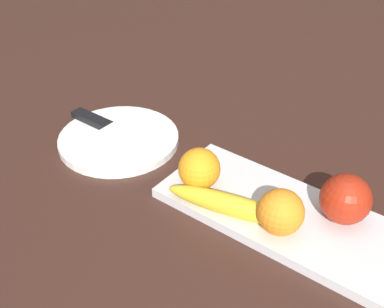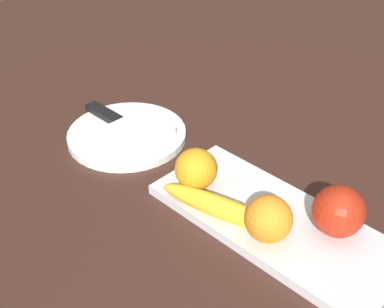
{
  "view_description": "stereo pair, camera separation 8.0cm",
  "coord_description": "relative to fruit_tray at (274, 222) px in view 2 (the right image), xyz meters",
  "views": [
    {
      "loc": [
        0.24,
        -0.53,
        0.51
      ],
      "look_at": [
        -0.16,
        -0.02,
        0.05
      ],
      "focal_mm": 46.77,
      "sensor_mm": 36.0,
      "label": 1
    },
    {
      "loc": [
        0.3,
        -0.48,
        0.51
      ],
      "look_at": [
        -0.16,
        -0.02,
        0.05
      ],
      "focal_mm": 46.77,
      "sensor_mm": 36.0,
      "label": 2
    }
  ],
  "objects": [
    {
      "name": "ground_plane",
      "position": [
        -0.01,
        0.02,
        -0.01
      ],
      "size": [
        2.4,
        2.4,
        0.0
      ],
      "primitive_type": "plane",
      "color": "#392019"
    },
    {
      "name": "fruit_tray",
      "position": [
        0.0,
        0.0,
        0.0
      ],
      "size": [
        0.37,
        0.16,
        0.02
      ],
      "primitive_type": "cube",
      "color": "silver",
      "rests_on": "ground_plane"
    },
    {
      "name": "apple",
      "position": [
        0.08,
        0.04,
        0.04
      ],
      "size": [
        0.07,
        0.07,
        0.07
      ],
      "primitive_type": "sphere",
      "color": "#A72512",
      "rests_on": "fruit_tray"
    },
    {
      "name": "banana",
      "position": [
        -0.06,
        -0.05,
        0.02
      ],
      "size": [
        0.2,
        0.08,
        0.03
      ],
      "primitive_type": "ellipsoid",
      "rotation": [
        0.0,
        0.0,
        3.39
      ],
      "color": "yellow",
      "rests_on": "fruit_tray"
    },
    {
      "name": "orange_near_apple",
      "position": [
        -0.13,
        -0.03,
        0.04
      ],
      "size": [
        0.07,
        0.07,
        0.07
      ],
      "primitive_type": "sphere",
      "color": "orange",
      "rests_on": "fruit_tray"
    },
    {
      "name": "orange_near_banana",
      "position": [
        0.02,
        -0.04,
        0.04
      ],
      "size": [
        0.07,
        0.07,
        0.07
      ],
      "primitive_type": "sphere",
      "color": "orange",
      "rests_on": "fruit_tray"
    },
    {
      "name": "dinner_plate",
      "position": [
        -0.33,
        0.0,
        -0.0
      ],
      "size": [
        0.22,
        0.22,
        0.01
      ],
      "primitive_type": "cylinder",
      "color": "white",
      "rests_on": "ground_plane"
    },
    {
      "name": "folded_napkin",
      "position": [
        -0.31,
        -0.0,
        0.01
      ],
      "size": [
        0.09,
        0.11,
        0.02
      ],
      "primitive_type": "cube",
      "rotation": [
        0.0,
        0.0,
        -0.01
      ],
      "color": "white",
      "rests_on": "dinner_plate"
    },
    {
      "name": "knife",
      "position": [
        -0.39,
        0.01,
        0.01
      ],
      "size": [
        0.18,
        0.02,
        0.01
      ],
      "rotation": [
        0.0,
        0.0,
        0.0
      ],
      "color": "silver",
      "rests_on": "dinner_plate"
    }
  ]
}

